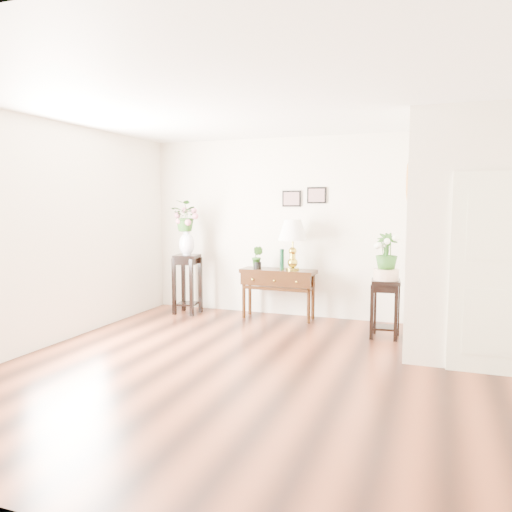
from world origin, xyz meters
The scene contains 20 objects.
floor centered at (0.00, 0.00, 0.00)m, with size 6.00×5.50×0.02m, color brown.
ceiling centered at (0.00, 0.00, 2.80)m, with size 6.00×5.50×0.02m, color white.
wall_back centered at (0.00, 2.75, 1.40)m, with size 6.00×0.02×2.80m, color silver.
wall_front centered at (0.00, -2.75, 1.40)m, with size 6.00×0.02×2.80m, color silver.
wall_left centered at (-3.00, 0.00, 1.40)m, with size 0.02×5.50×2.80m, color silver.
partition centered at (2.10, 1.77, 1.40)m, with size 1.80×1.95×2.80m, color silver.
door centered at (2.10, 0.78, 1.05)m, with size 0.90×0.05×2.10m, color white.
art_print_left centered at (-0.65, 2.73, 1.85)m, with size 0.30×0.02×0.25m, color black.
art_print_right centered at (-0.25, 2.73, 1.90)m, with size 0.30×0.02×0.25m, color black.
wall_ornament centered at (1.16, 1.90, 2.05)m, with size 0.51×0.51×0.07m, color #B8783B.
console_table centered at (-0.76, 2.41, 0.38)m, with size 1.15×0.38×0.77m, color black.
table_lamp centered at (-0.54, 2.41, 1.12)m, with size 0.44×0.44×0.78m, color #AA972D.
green_vase centered at (-0.71, 2.41, 0.94)m, with size 0.07×0.07×0.32m, color black.
potted_plant centered at (-1.10, 2.41, 0.94)m, with size 0.18×0.15×0.33m, color #214F17.
plant_stand_a centered at (-2.25, 2.26, 0.48)m, with size 0.37×0.37×0.96m, color black.
porcelain_vase centered at (-2.25, 2.26, 1.18)m, with size 0.24×0.24×0.42m, color silver, non-canonical shape.
lily_arrangement centered at (-2.25, 2.26, 1.60)m, with size 0.45×0.39×0.50m, color #214F17.
plant_stand_b centered at (0.90, 1.86, 0.39)m, with size 0.36×0.36×0.77m, color black.
ceramic_bowl centered at (0.90, 1.86, 0.85)m, with size 0.33×0.33×0.15m, color #C1AA8D.
narcissus centered at (0.90, 1.86, 1.14)m, with size 0.28×0.28×0.50m, color #214F17.
Camera 1 is at (1.54, -4.81, 1.77)m, focal length 35.00 mm.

